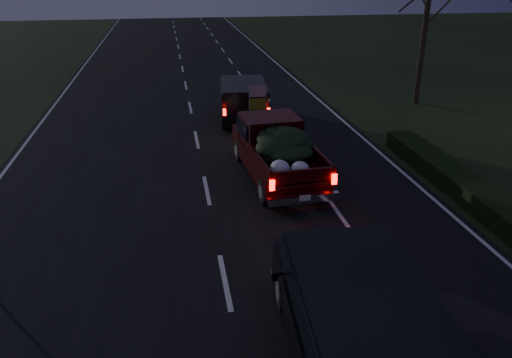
{
  "coord_description": "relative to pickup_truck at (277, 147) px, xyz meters",
  "views": [
    {
      "loc": [
        -0.93,
        -9.38,
        6.61
      ],
      "look_at": [
        1.18,
        2.69,
        1.3
      ],
      "focal_mm": 35.0,
      "sensor_mm": 36.0,
      "label": 1
    }
  ],
  "objects": [
    {
      "name": "ground",
      "position": [
        -2.42,
        -5.76,
        -1.04
      ],
      "size": [
        120.0,
        120.0,
        0.0
      ],
      "primitive_type": "plane",
      "color": "black",
      "rests_on": "ground"
    },
    {
      "name": "road_asphalt",
      "position": [
        -2.42,
        -5.76,
        -1.03
      ],
      "size": [
        14.0,
        120.0,
        0.02
      ],
      "primitive_type": "cube",
      "color": "black",
      "rests_on": "ground"
    },
    {
      "name": "hedge_row",
      "position": [
        5.38,
        -2.76,
        -0.74
      ],
      "size": [
        1.0,
        10.0,
        0.6
      ],
      "primitive_type": "cube",
      "color": "black",
      "rests_on": "ground"
    },
    {
      "name": "pickup_truck",
      "position": [
        0.0,
        0.0,
        0.0
      ],
      "size": [
        2.36,
        5.42,
        2.78
      ],
      "rotation": [
        0.0,
        0.0,
        0.06
      ],
      "color": "#350707",
      "rests_on": "ground"
    },
    {
      "name": "lead_suv",
      "position": [
        -0.09,
        6.77,
        0.01
      ],
      "size": [
        2.48,
        5.02,
        1.39
      ],
      "rotation": [
        0.0,
        0.0,
        -0.1
      ],
      "color": "black",
      "rests_on": "ground"
    },
    {
      "name": "rear_suv",
      "position": [
        -0.47,
        -8.78,
        0.1
      ],
      "size": [
        2.54,
        5.39,
        1.51
      ],
      "rotation": [
        0.0,
        0.0,
        -0.07
      ],
      "color": "black",
      "rests_on": "ground"
    }
  ]
}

